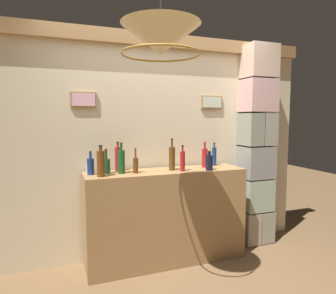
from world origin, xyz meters
The scene contains 16 objects.
panelled_rear_partition centered at (0.00, 1.10, 1.29)m, with size 3.62×0.15×2.43m.
stone_pillar centered at (1.20, 0.94, 1.19)m, with size 0.39×0.36×2.37m.
bar_shelf_unit centered at (0.00, 0.80, 0.49)m, with size 1.68×0.43×0.98m, color #9E7547.
liquor_bottle_brandy centered at (-0.76, 0.84, 1.07)m, with size 0.07×0.07×0.24m.
liquor_bottle_vermouth centered at (0.14, 0.71, 1.09)m, with size 0.05×0.05×0.27m.
liquor_bottle_vodka centered at (-0.62, 0.84, 1.06)m, with size 0.08×0.08×0.24m.
liquor_bottle_bourbon centered at (-0.47, 0.80, 1.10)m, with size 0.07×0.07×0.32m.
liquor_bottle_amaro centered at (0.63, 0.92, 1.09)m, with size 0.05×0.05×0.26m.
liquor_bottle_whiskey centered at (-0.34, 0.77, 1.07)m, with size 0.05×0.05×0.25m.
liquor_bottle_gin centered at (0.46, 0.84, 1.09)m, with size 0.06×0.06×0.28m.
liquor_bottle_sherry centered at (0.42, 0.66, 1.07)m, with size 0.08×0.08×0.21m.
liquor_bottle_tequila centered at (0.06, 0.80, 1.11)m, with size 0.07×0.07×0.33m.
liquor_bottle_port centered at (-0.68, 0.70, 1.11)m, with size 0.07×0.07×0.29m.
liquor_bottle_rye centered at (-0.48, 0.93, 1.11)m, with size 0.06×0.06×0.30m.
glass_tumbler_rocks centered at (-0.76, 0.97, 1.02)m, with size 0.07×0.07×0.08m.
pendant_lamp centered at (-0.32, 0.05, 2.10)m, with size 0.60×0.60×0.60m.
Camera 1 is at (-1.05, -2.09, 1.53)m, focal length 32.00 mm.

